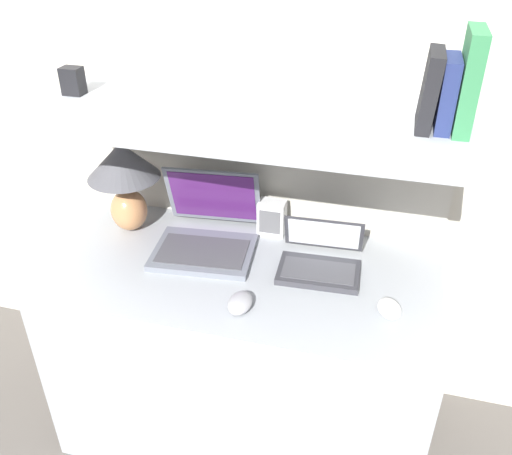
{
  "coord_description": "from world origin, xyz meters",
  "views": [
    {
      "loc": [
        0.4,
        -1.03,
        1.75
      ],
      "look_at": [
        0.04,
        0.31,
        0.89
      ],
      "focal_mm": 38.0,
      "sensor_mm": 36.0,
      "label": 1
    }
  ],
  "objects_px": {
    "book_navy": "(447,94)",
    "book_green": "(469,81)",
    "laptop_small": "(320,260)",
    "book_black": "(430,90)",
    "table_lamp": "(124,173)",
    "shelf_gadget": "(73,81)",
    "computer_mouse": "(240,303)",
    "second_mouse": "(389,309)",
    "router_box": "(272,218)",
    "laptop_large": "(207,233)"
  },
  "relations": [
    {
      "from": "computer_mouse",
      "to": "shelf_gadget",
      "type": "distance_m",
      "value": 0.83
    },
    {
      "from": "laptop_small",
      "to": "computer_mouse",
      "type": "distance_m",
      "value": 0.32
    },
    {
      "from": "second_mouse",
      "to": "book_navy",
      "type": "xyz_separation_m",
      "value": [
        0.06,
        0.16,
        0.58
      ]
    },
    {
      "from": "book_green",
      "to": "shelf_gadget",
      "type": "distance_m",
      "value": 1.11
    },
    {
      "from": "laptop_large",
      "to": "second_mouse",
      "type": "distance_m",
      "value": 0.65
    },
    {
      "from": "book_black",
      "to": "router_box",
      "type": "bearing_deg",
      "value": 158.88
    },
    {
      "from": "book_navy",
      "to": "second_mouse",
      "type": "bearing_deg",
      "value": -109.95
    },
    {
      "from": "table_lamp",
      "to": "book_black",
      "type": "xyz_separation_m",
      "value": [
        0.93,
        -0.07,
        0.38
      ]
    },
    {
      "from": "table_lamp",
      "to": "book_navy",
      "type": "relative_size",
      "value": 1.81
    },
    {
      "from": "computer_mouse",
      "to": "book_black",
      "type": "bearing_deg",
      "value": 30.06
    },
    {
      "from": "shelf_gadget",
      "to": "router_box",
      "type": "bearing_deg",
      "value": 16.41
    },
    {
      "from": "laptop_small",
      "to": "router_box",
      "type": "bearing_deg",
      "value": 139.43
    },
    {
      "from": "laptop_small",
      "to": "router_box",
      "type": "relative_size",
      "value": 2.14
    },
    {
      "from": "laptop_large",
      "to": "laptop_small",
      "type": "distance_m",
      "value": 0.39
    },
    {
      "from": "router_box",
      "to": "table_lamp",
      "type": "bearing_deg",
      "value": -168.59
    },
    {
      "from": "book_navy",
      "to": "table_lamp",
      "type": "bearing_deg",
      "value": 175.85
    },
    {
      "from": "laptop_large",
      "to": "router_box",
      "type": "xyz_separation_m",
      "value": [
        0.19,
        0.14,
        0.01
      ]
    },
    {
      "from": "second_mouse",
      "to": "book_green",
      "type": "xyz_separation_m",
      "value": [
        0.1,
        0.16,
        0.61
      ]
    },
    {
      "from": "laptop_small",
      "to": "second_mouse",
      "type": "xyz_separation_m",
      "value": [
        0.23,
        -0.16,
        -0.01
      ]
    },
    {
      "from": "table_lamp",
      "to": "shelf_gadget",
      "type": "relative_size",
      "value": 4.04
    },
    {
      "from": "table_lamp",
      "to": "second_mouse",
      "type": "bearing_deg",
      "value": -14.4
    },
    {
      "from": "laptop_small",
      "to": "computer_mouse",
      "type": "bearing_deg",
      "value": -127.26
    },
    {
      "from": "laptop_large",
      "to": "router_box",
      "type": "bearing_deg",
      "value": 35.81
    },
    {
      "from": "router_box",
      "to": "shelf_gadget",
      "type": "distance_m",
      "value": 0.77
    },
    {
      "from": "shelf_gadget",
      "to": "book_green",
      "type": "bearing_deg",
      "value": 0.0
    },
    {
      "from": "laptop_large",
      "to": "router_box",
      "type": "relative_size",
      "value": 2.91
    },
    {
      "from": "book_green",
      "to": "table_lamp",
      "type": "bearing_deg",
      "value": 176.03
    },
    {
      "from": "second_mouse",
      "to": "book_black",
      "type": "distance_m",
      "value": 0.6
    },
    {
      "from": "second_mouse",
      "to": "table_lamp",
      "type": "bearing_deg",
      "value": 165.6
    },
    {
      "from": "laptop_large",
      "to": "computer_mouse",
      "type": "height_order",
      "value": "laptop_large"
    },
    {
      "from": "book_black",
      "to": "shelf_gadget",
      "type": "xyz_separation_m",
      "value": [
        -1.02,
        0.0,
        -0.06
      ]
    },
    {
      "from": "book_green",
      "to": "laptop_small",
      "type": "bearing_deg",
      "value": 179.96
    },
    {
      "from": "table_lamp",
      "to": "book_green",
      "type": "bearing_deg",
      "value": -3.97
    },
    {
      "from": "book_navy",
      "to": "shelf_gadget",
      "type": "relative_size",
      "value": 2.23
    },
    {
      "from": "computer_mouse",
      "to": "shelf_gadget",
      "type": "height_order",
      "value": "shelf_gadget"
    },
    {
      "from": "computer_mouse",
      "to": "second_mouse",
      "type": "distance_m",
      "value": 0.42
    },
    {
      "from": "router_box",
      "to": "laptop_small",
      "type": "bearing_deg",
      "value": -40.57
    },
    {
      "from": "table_lamp",
      "to": "computer_mouse",
      "type": "distance_m",
      "value": 0.63
    },
    {
      "from": "second_mouse",
      "to": "book_navy",
      "type": "height_order",
      "value": "book_navy"
    },
    {
      "from": "book_navy",
      "to": "book_green",
      "type": "bearing_deg",
      "value": 0.0
    },
    {
      "from": "table_lamp",
      "to": "router_box",
      "type": "height_order",
      "value": "table_lamp"
    },
    {
      "from": "computer_mouse",
      "to": "book_navy",
      "type": "relative_size",
      "value": 0.58
    },
    {
      "from": "second_mouse",
      "to": "shelf_gadget",
      "type": "bearing_deg",
      "value": 170.68
    },
    {
      "from": "book_black",
      "to": "book_green",
      "type": "bearing_deg",
      "value": 0.0
    },
    {
      "from": "laptop_small",
      "to": "book_black",
      "type": "distance_m",
      "value": 0.62
    },
    {
      "from": "table_lamp",
      "to": "laptop_large",
      "type": "bearing_deg",
      "value": -7.27
    },
    {
      "from": "laptop_small",
      "to": "second_mouse",
      "type": "height_order",
      "value": "laptop_small"
    },
    {
      "from": "second_mouse",
      "to": "book_green",
      "type": "bearing_deg",
      "value": 57.75
    },
    {
      "from": "table_lamp",
      "to": "laptop_large",
      "type": "relative_size",
      "value": 0.91
    },
    {
      "from": "router_box",
      "to": "shelf_gadget",
      "type": "xyz_separation_m",
      "value": [
        -0.58,
        -0.17,
        0.48
      ]
    }
  ]
}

